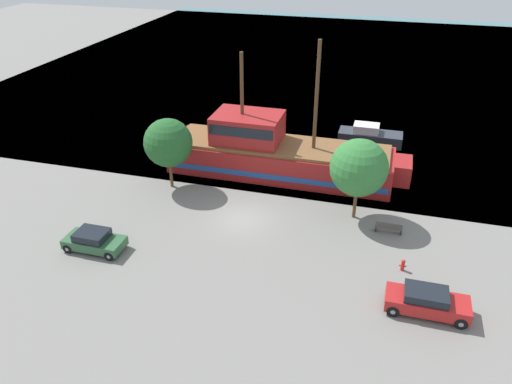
# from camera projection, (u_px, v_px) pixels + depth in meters

# --- Properties ---
(ground_plane) EXTENTS (160.00, 160.00, 0.00)m
(ground_plane) POSITION_uv_depth(u_px,v_px,m) (243.00, 219.00, 35.34)
(ground_plane) COLOR gray
(water_surface) EXTENTS (80.00, 80.00, 0.00)m
(water_surface) POSITION_uv_depth(u_px,v_px,m) (331.00, 63.00, 72.33)
(water_surface) COLOR teal
(water_surface) RESTS_ON ground
(pirate_ship) EXTENTS (19.49, 4.98, 11.11)m
(pirate_ship) POSITION_uv_depth(u_px,v_px,m) (276.00, 153.00, 40.86)
(pirate_ship) COLOR #A31E1E
(pirate_ship) RESTS_ON water_surface
(moored_boat_dockside) EXTENTS (5.84, 2.10, 1.82)m
(moored_boat_dockside) POSITION_uv_depth(u_px,v_px,m) (369.00, 136.00, 46.79)
(moored_boat_dockside) COLOR #2D333D
(moored_boat_dockside) RESTS_ON water_surface
(parked_car_curb_front) EXTENTS (4.40, 1.80, 1.47)m
(parked_car_curb_front) POSITION_uv_depth(u_px,v_px,m) (427.00, 302.00, 26.74)
(parked_car_curb_front) COLOR #B21E1E
(parked_car_curb_front) RESTS_ON ground_plane
(parked_car_curb_mid) EXTENTS (3.83, 1.84, 1.33)m
(parked_car_curb_mid) POSITION_uv_depth(u_px,v_px,m) (94.00, 241.00, 31.86)
(parked_car_curb_mid) COLOR #2D5B38
(parked_car_curb_mid) RESTS_ON ground_plane
(fire_hydrant) EXTENTS (0.42, 0.25, 0.76)m
(fire_hydrant) POSITION_uv_depth(u_px,v_px,m) (403.00, 265.00, 30.10)
(fire_hydrant) COLOR red
(fire_hydrant) RESTS_ON ground_plane
(bench_promenade_east) EXTENTS (1.78, 0.45, 0.85)m
(bench_promenade_east) POSITION_uv_depth(u_px,v_px,m) (389.00, 228.00, 33.59)
(bench_promenade_east) COLOR #4C4742
(bench_promenade_east) RESTS_ON ground_plane
(tree_row_east) EXTENTS (3.72, 3.72, 5.61)m
(tree_row_east) POSITION_uv_depth(u_px,v_px,m) (168.00, 143.00, 37.82)
(tree_row_east) COLOR brown
(tree_row_east) RESTS_ON ground_plane
(tree_row_mideast) EXTENTS (3.98, 3.98, 5.91)m
(tree_row_mideast) POSITION_uv_depth(u_px,v_px,m) (359.00, 168.00, 33.72)
(tree_row_mideast) COLOR brown
(tree_row_mideast) RESTS_ON ground_plane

